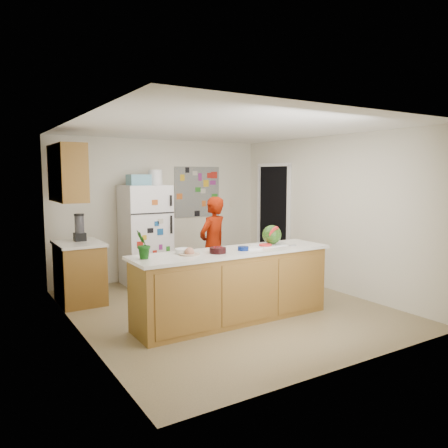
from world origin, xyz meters
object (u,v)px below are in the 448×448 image
person (213,245)px  watermelon (272,235)px  refrigerator (145,235)px  cherry_bowl (218,250)px

person → watermelon: 1.27m
refrigerator → person: (0.70, -1.09, -0.08)m
watermelon → cherry_bowl: bearing=-171.2°
refrigerator → watermelon: refrigerator is taller
person → cherry_bowl: (-0.72, -1.36, 0.19)m
refrigerator → person: size_ratio=1.11×
watermelon → refrigerator: bearing=112.0°
cherry_bowl → person: bearing=62.0°
cherry_bowl → watermelon: bearing=8.8°
person → watermelon: (0.23, -1.21, 0.29)m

